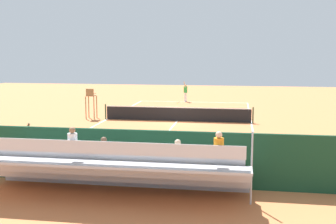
# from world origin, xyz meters

# --- Properties ---
(ground_plane) EXTENTS (60.00, 60.00, 0.00)m
(ground_plane) POSITION_xyz_m (0.00, 0.00, 0.00)
(ground_plane) COLOR #D17542
(court_line_markings) EXTENTS (10.10, 22.20, 0.01)m
(court_line_markings) POSITION_xyz_m (0.00, -0.04, 0.00)
(court_line_markings) COLOR white
(court_line_markings) RESTS_ON ground
(tennis_net) EXTENTS (10.30, 0.10, 1.07)m
(tennis_net) POSITION_xyz_m (0.00, 0.00, 0.50)
(tennis_net) COLOR black
(tennis_net) RESTS_ON ground
(backdrop_wall) EXTENTS (18.00, 0.16, 2.00)m
(backdrop_wall) POSITION_xyz_m (0.00, 14.00, 1.00)
(backdrop_wall) COLOR #194228
(backdrop_wall) RESTS_ON ground
(bleacher_stand) EXTENTS (9.06, 2.40, 2.48)m
(bleacher_stand) POSITION_xyz_m (-0.07, 15.36, 0.93)
(bleacher_stand) COLOR #B2B2B7
(bleacher_stand) RESTS_ON ground
(umpire_chair) EXTENTS (0.67, 0.67, 2.14)m
(umpire_chair) POSITION_xyz_m (6.20, -0.12, 1.31)
(umpire_chair) COLOR olive
(umpire_chair) RESTS_ON ground
(courtside_bench) EXTENTS (1.80, 0.40, 0.93)m
(courtside_bench) POSITION_xyz_m (-1.96, 13.27, 0.56)
(courtside_bench) COLOR #9E754C
(courtside_bench) RESTS_ON ground
(equipment_bag) EXTENTS (0.90, 0.36, 0.36)m
(equipment_bag) POSITION_xyz_m (-0.50, 13.40, 0.18)
(equipment_bag) COLOR #334C8C
(equipment_bag) RESTS_ON ground
(tennis_player) EXTENTS (0.45, 0.56, 1.93)m
(tennis_player) POSITION_xyz_m (0.77, -11.16, 1.02)
(tennis_player) COLOR white
(tennis_player) RESTS_ON ground
(tennis_racket) EXTENTS (0.43, 0.57, 0.03)m
(tennis_racket) POSITION_xyz_m (1.45, -10.79, 0.01)
(tennis_racket) COLOR black
(tennis_racket) RESTS_ON ground
(tennis_ball_near) EXTENTS (0.07, 0.07, 0.07)m
(tennis_ball_near) POSITION_xyz_m (1.27, -9.36, 0.03)
(tennis_ball_near) COLOR #CCDB33
(tennis_ball_near) RESTS_ON ground
(line_judge) EXTENTS (0.44, 0.56, 1.93)m
(line_judge) POSITION_xyz_m (4.27, 13.08, 1.02)
(line_judge) COLOR #232328
(line_judge) RESTS_ON ground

